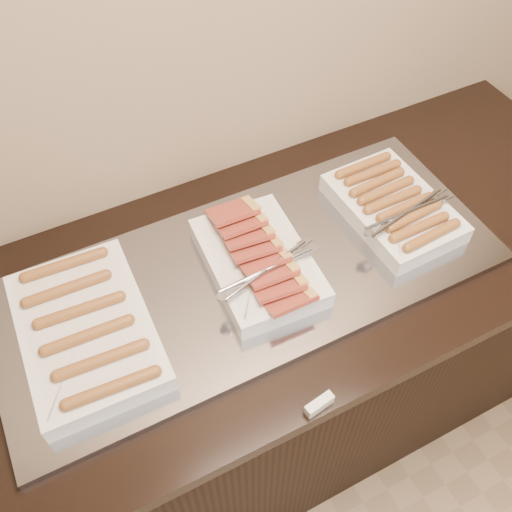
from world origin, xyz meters
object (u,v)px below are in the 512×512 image
Objects in this scene: warming_tray at (249,274)px; dish_left at (86,330)px; counter at (258,362)px; dish_right at (394,207)px; dish_center at (259,261)px.

dish_left is at bearing 180.00° from warming_tray.
counter is at bearing 0.00° from warming_tray.
dish_right is at bearing 1.27° from dish_left.
counter is 0.50m from dish_center.
warming_tray is 0.05m from dish_center.
dish_right reaches higher than dish_left.
warming_tray is at bearing 180.00° from counter.
warming_tray is 0.39m from dish_left.
dish_center is at bearing 0.97° from dish_left.
dish_right is at bearing -0.61° from warming_tray.
counter is 1.72× the size of warming_tray.
counter is 0.65m from dish_left.
warming_tray is (-0.02, 0.00, 0.46)m from counter.
dish_left is 1.18× the size of dish_right.
dish_left is at bearing 177.90° from dish_right.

